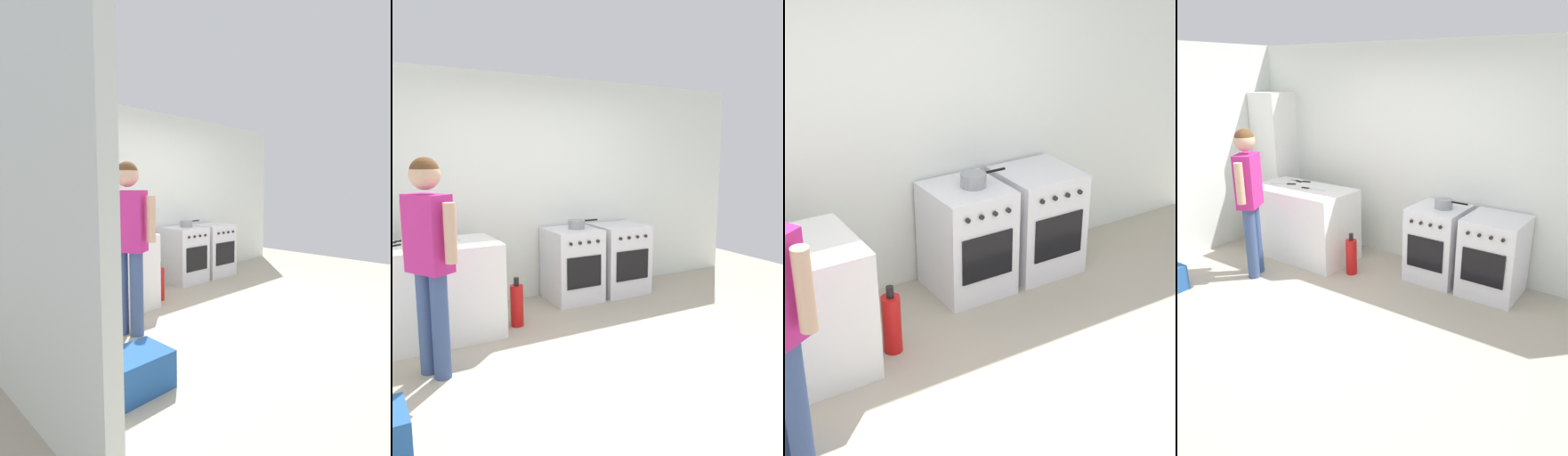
% 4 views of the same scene
% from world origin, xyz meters
% --- Properties ---
extents(ground_plane, '(8.00, 8.00, 0.00)m').
position_xyz_m(ground_plane, '(0.00, 0.00, 0.00)').
color(ground_plane, '#ADA38E').
extents(back_wall, '(6.00, 0.10, 2.60)m').
position_xyz_m(back_wall, '(0.00, 1.95, 1.30)').
color(back_wall, silver).
rests_on(back_wall, ground).
extents(counter_unit, '(1.30, 0.70, 0.90)m').
position_xyz_m(counter_unit, '(-1.35, 1.20, 0.45)').
color(counter_unit, white).
rests_on(counter_unit, ground).
extents(oven_left, '(0.57, 0.62, 0.85)m').
position_xyz_m(oven_left, '(0.35, 1.58, 0.43)').
color(oven_left, silver).
rests_on(oven_left, ground).
extents(oven_right, '(0.60, 0.62, 0.85)m').
position_xyz_m(oven_right, '(1.01, 1.58, 0.43)').
color(oven_right, silver).
rests_on(oven_right, ground).
extents(pot, '(0.38, 0.20, 0.10)m').
position_xyz_m(pot, '(0.41, 1.57, 0.90)').
color(pot, gray).
rests_on(pot, oven_left).
extents(knife_bread, '(0.35, 0.07, 0.01)m').
position_xyz_m(knife_bread, '(-1.20, 1.22, 0.90)').
color(knife_bread, silver).
rests_on(knife_bread, counter_unit).
extents(person, '(0.34, 0.51, 1.69)m').
position_xyz_m(person, '(-1.43, 0.45, 1.02)').
color(person, '#384C7A').
rests_on(person, ground).
extents(fire_extinguisher, '(0.13, 0.13, 0.50)m').
position_xyz_m(fire_extinguisher, '(-0.52, 1.10, 0.22)').
color(fire_extinguisher, red).
rests_on(fire_extinguisher, ground).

